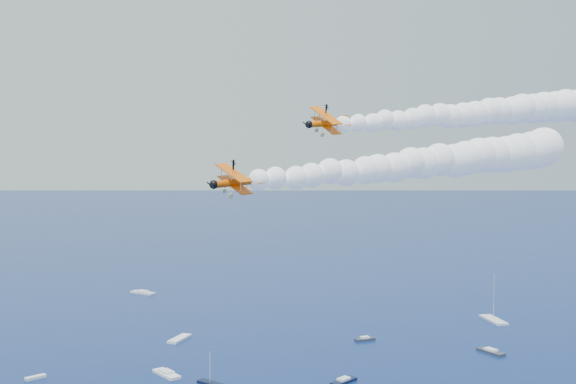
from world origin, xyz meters
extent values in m
cube|color=black|center=(0.05, 89.33, 0.35)|extent=(6.20, 6.74, 0.70)
cube|color=silver|center=(-14.87, 203.70, 0.35)|extent=(10.14, 9.86, 0.70)
cube|color=black|center=(32.18, 83.82, 0.35)|extent=(7.74, 6.41, 0.70)
cube|color=silver|center=(99.16, 133.20, 0.35)|extent=(4.59, 13.25, 0.70)
cube|color=white|center=(-9.99, 98.83, 0.35)|extent=(7.00, 9.81, 0.70)
cube|color=#2E343D|center=(79.93, 99.34, 0.35)|extent=(5.39, 8.96, 0.70)
cube|color=white|center=(-4.74, 131.85, 0.35)|extent=(7.90, 10.02, 0.70)
cube|color=silver|center=(-42.04, 103.05, 0.35)|extent=(5.20, 3.93, 0.70)
cube|color=#2B2F39|center=(49.42, 119.15, 0.35)|extent=(6.44, 3.05, 0.70)
camera|label=1|loc=(-16.85, -77.85, 56.80)|focal=43.74mm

